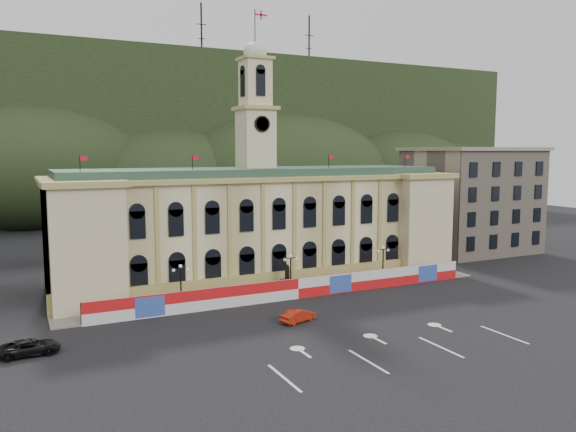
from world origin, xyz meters
name	(u,v)px	position (x,y,z in m)	size (l,w,h in m)	color
ground	(367,334)	(0.00, 0.00, 0.00)	(260.00, 260.00, 0.00)	black
lane_markings	(399,350)	(0.00, -5.00, 0.00)	(26.00, 10.00, 0.02)	white
hill_ridge	(129,146)	(0.03, 121.99, 19.48)	(230.00, 80.00, 64.00)	black
city_hall	(257,223)	(0.00, 27.63, 7.85)	(56.20, 17.60, 37.10)	beige
side_building_right	(471,199)	(43.00, 30.93, 9.33)	(21.00, 17.00, 18.60)	tan
hoarding_fence	(298,288)	(0.06, 15.07, 1.25)	(50.00, 0.44, 2.50)	red
pavement	(288,293)	(0.00, 17.75, 0.08)	(56.00, 5.50, 0.16)	slate
statue	(287,284)	(0.00, 18.00, 1.19)	(1.40, 1.40, 3.72)	#595651
lamp_left	(181,282)	(-14.00, 17.00, 3.07)	(1.96, 0.44, 5.15)	black
lamp_center	(291,271)	(0.00, 17.00, 3.07)	(1.96, 0.44, 5.15)	black
lamp_right	(383,261)	(14.00, 17.00, 3.07)	(1.96, 0.44, 5.15)	black
red_sedan	(298,316)	(-4.26, 6.65, 0.68)	(4.37, 2.67, 1.36)	#A41E0B
black_suv	(30,347)	(-30.00, 8.41, 0.70)	(5.12, 2.44, 1.41)	black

